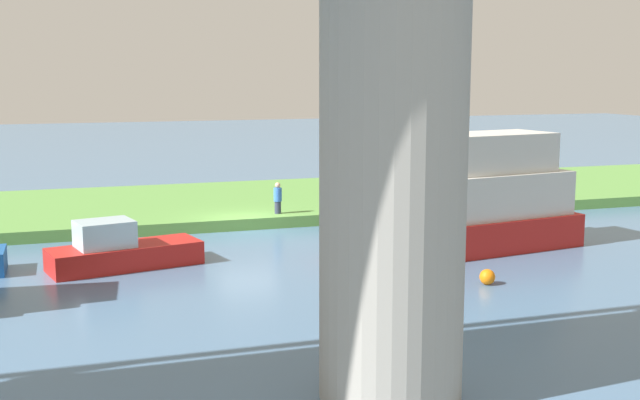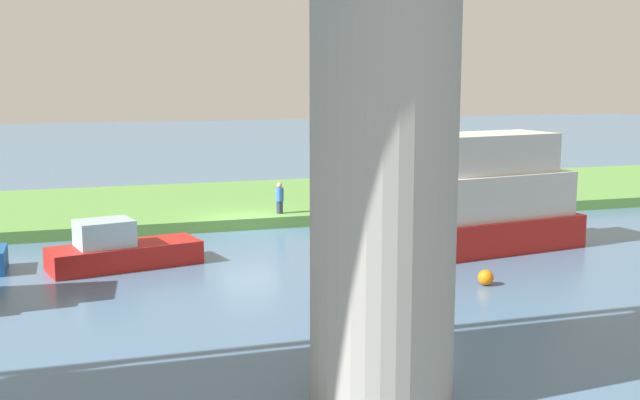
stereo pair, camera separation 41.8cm
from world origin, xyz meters
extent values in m
plane|color=#4C7093|center=(0.00, 0.00, 0.00)|extent=(160.00, 160.00, 0.00)
cube|color=#5B9342|center=(0.00, -6.00, 0.25)|extent=(80.00, 12.00, 0.50)
cylinder|color=#9E998E|center=(1.18, 18.23, 5.13)|extent=(2.97, 2.97, 10.27)
cylinder|color=#2D334C|center=(-1.61, -0.93, 0.78)|extent=(0.29, 0.29, 0.55)
cylinder|color=blue|center=(-1.61, -0.93, 1.35)|extent=(0.51, 0.51, 0.60)
sphere|color=tan|center=(-1.61, -0.93, 1.77)|extent=(0.24, 0.24, 0.24)
cylinder|color=brown|center=(-7.42, -1.97, 0.97)|extent=(0.20, 0.20, 0.94)
cube|color=red|center=(-6.81, 6.33, 0.63)|extent=(9.85, 4.60, 1.26)
cube|color=beige|center=(-7.33, 6.25, 2.11)|extent=(7.93, 3.99, 1.68)
cube|color=beige|center=(-8.06, 6.13, 3.68)|extent=(5.05, 3.11, 1.47)
cylinder|color=black|center=(-4.94, 6.62, 3.90)|extent=(0.53, 0.53, 1.90)
cube|color=#D84C2D|center=(-4.31, 6.72, 1.74)|extent=(1.96, 2.13, 0.95)
cube|color=red|center=(5.50, 5.07, 0.40)|extent=(5.41, 2.92, 0.80)
cube|color=silver|center=(6.17, 5.23, 1.25)|extent=(2.13, 1.83, 0.91)
sphere|color=orange|center=(-5.25, 11.03, 0.25)|extent=(0.50, 0.50, 0.50)
camera|label=1|loc=(7.55, 32.90, 6.67)|focal=44.99mm
camera|label=2|loc=(7.16, 33.03, 6.67)|focal=44.99mm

